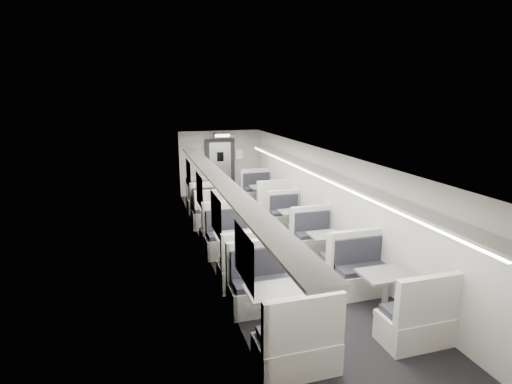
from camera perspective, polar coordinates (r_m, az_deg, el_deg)
room at (r=9.42m, az=2.05°, el=-1.70°), size 3.24×12.24×2.64m
booth_left_a at (r=12.30m, az=-6.98°, el=-2.06°), size 1.03×2.09×1.12m
booth_left_b at (r=10.73m, az=-5.50°, el=-4.14°), size 1.16×2.36×1.26m
booth_left_c at (r=8.74m, az=-2.73°, el=-8.47°), size 1.12×2.28×1.22m
booth_left_d at (r=6.52m, az=2.92°, el=-16.73°), size 1.13×2.29×1.22m
booth_right_a at (r=13.27m, az=1.15°, el=-0.71°), size 1.07×2.17×1.16m
booth_right_b at (r=10.83m, az=5.49°, el=-4.37°), size 0.96×1.94×1.04m
booth_right_c at (r=9.11m, az=10.24°, el=-8.00°), size 1.02×2.06×1.10m
booth_right_d at (r=7.40m, az=18.00°, el=-13.60°), size 1.10×2.24×1.20m
passenger at (r=12.32m, az=-5.92°, el=0.01°), size 0.65×0.50×1.59m
window_a at (r=12.32m, az=-9.61°, el=2.54°), size 0.02×1.18×0.84m
window_b at (r=10.18m, az=-8.07°, el=0.23°), size 0.02×1.18×0.84m
window_c at (r=8.09m, az=-5.73°, el=-3.29°), size 0.02×1.18×0.84m
window_d at (r=6.07m, az=-1.75°, el=-9.20°), size 0.02×1.18×0.84m
luggage_rack_left at (r=8.66m, az=-5.12°, el=1.74°), size 0.46×10.40×0.09m
luggage_rack_right at (r=9.45m, az=9.85°, el=2.62°), size 0.46×10.40×0.09m
vestibule_door at (r=15.06m, az=-5.13°, el=3.53°), size 1.10×0.13×2.10m
exit_sign at (r=14.41m, az=-4.85°, el=8.06°), size 0.62×0.12×0.16m
wall_notice at (r=15.14m, az=-2.36°, el=5.40°), size 0.32×0.02×0.40m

